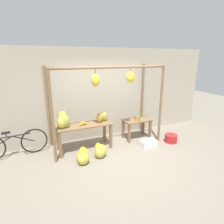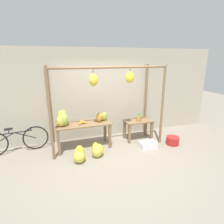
# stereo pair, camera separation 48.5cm
# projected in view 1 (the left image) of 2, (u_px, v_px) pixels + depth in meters

# --- Properties ---
(ground_plane) EXTENTS (20.00, 20.00, 0.00)m
(ground_plane) POSITION_uv_depth(u_px,v_px,m) (122.00, 159.00, 4.79)
(ground_plane) COLOR gray
(shop_wall_back) EXTENTS (8.00, 0.08, 2.80)m
(shop_wall_back) POSITION_uv_depth(u_px,v_px,m) (99.00, 94.00, 5.84)
(shop_wall_back) COLOR #B2A893
(shop_wall_back) RESTS_ON ground_plane
(stall_awning) EXTENTS (3.18, 1.13, 2.30)m
(stall_awning) POSITION_uv_depth(u_px,v_px,m) (109.00, 93.00, 5.08)
(stall_awning) COLOR brown
(stall_awning) RESTS_ON ground_plane
(display_table_main) EXTENTS (1.51, 0.60, 0.74)m
(display_table_main) POSITION_uv_depth(u_px,v_px,m) (84.00, 128.00, 5.19)
(display_table_main) COLOR brown
(display_table_main) RESTS_ON ground_plane
(display_table_side) EXTENTS (0.85, 0.50, 0.63)m
(display_table_side) POSITION_uv_depth(u_px,v_px,m) (137.00, 124.00, 5.93)
(display_table_side) COLOR brown
(display_table_side) RESTS_ON ground_plane
(banana_pile_on_table) EXTENTS (0.40, 0.39, 0.44)m
(banana_pile_on_table) POSITION_uv_depth(u_px,v_px,m) (63.00, 120.00, 4.86)
(banana_pile_on_table) COLOR #9EB247
(banana_pile_on_table) RESTS_ON display_table_main
(orange_pile) EXTENTS (0.22, 0.15, 0.09)m
(orange_pile) POSITION_uv_depth(u_px,v_px,m) (83.00, 123.00, 5.09)
(orange_pile) COLOR orange
(orange_pile) RESTS_ON display_table_main
(pineapple_cluster) EXTENTS (0.18, 0.18, 0.27)m
(pineapple_cluster) POSITION_uv_depth(u_px,v_px,m) (138.00, 117.00, 5.79)
(pineapple_cluster) COLOR #B27F38
(pineapple_cluster) RESTS_ON display_table_side
(banana_pile_ground_left) EXTENTS (0.38, 0.48, 0.41)m
(banana_pile_ground_left) POSITION_uv_depth(u_px,v_px,m) (83.00, 156.00, 4.59)
(banana_pile_ground_left) COLOR yellow
(banana_pile_ground_left) RESTS_ON ground_plane
(banana_pile_ground_right) EXTENTS (0.37, 0.37, 0.38)m
(banana_pile_ground_right) POSITION_uv_depth(u_px,v_px,m) (100.00, 151.00, 4.86)
(banana_pile_ground_right) COLOR gold
(banana_pile_ground_right) RESTS_ON ground_plane
(fruit_crate_white) EXTENTS (0.48, 0.31, 0.19)m
(fruit_crate_white) POSITION_uv_depth(u_px,v_px,m) (148.00, 143.00, 5.48)
(fruit_crate_white) COLOR silver
(fruit_crate_white) RESTS_ON ground_plane
(blue_bucket) EXTENTS (0.38, 0.38, 0.24)m
(blue_bucket) POSITION_uv_depth(u_px,v_px,m) (171.00, 138.00, 5.75)
(blue_bucket) COLOR #AD2323
(blue_bucket) RESTS_ON ground_plane
(parked_bicycle) EXTENTS (1.69, 0.22, 0.72)m
(parked_bicycle) POSITION_uv_depth(u_px,v_px,m) (13.00, 144.00, 4.81)
(parked_bicycle) COLOR black
(parked_bicycle) RESTS_ON ground_plane
(papaya_pile) EXTENTS (0.36, 0.30, 0.29)m
(papaya_pile) POSITION_uv_depth(u_px,v_px,m) (101.00, 117.00, 5.33)
(papaya_pile) COLOR #93A33D
(papaya_pile) RESTS_ON display_table_main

